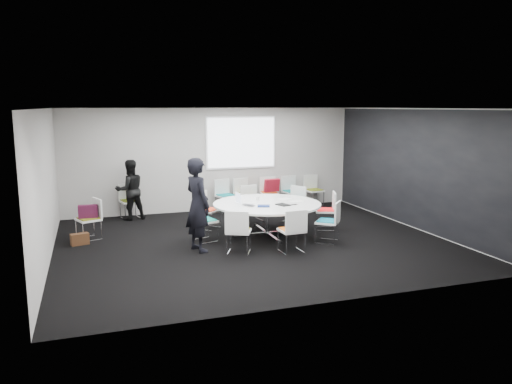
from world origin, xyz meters
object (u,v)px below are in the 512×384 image
object	(u,v)px
chair_ring_b	(294,211)
chair_ring_e	(204,229)
chair_back_d	(292,198)
chair_back_a	(226,202)
brown_bag	(80,239)
chair_ring_d	(208,217)
maroon_bag	(88,211)
chair_back_c	(269,199)
person_back	(130,190)
conference_table	(267,211)
chair_ring_c	(252,210)
chair_back_b	(244,201)
chair_ring_a	(325,218)
chair_spare_left	(90,227)
chair_ring_f	(238,240)
chair_ring_g	(292,239)
person_main	(198,205)
chair_person_back	(130,208)
laptop	(250,205)
chair_back_e	(314,196)
chair_ring_h	(328,230)
cup	(258,198)

from	to	relation	value
chair_ring_b	chair_ring_e	size ratio (longest dim) A/B	1.00
chair_ring_e	chair_back_d	distance (m)	4.22
chair_back_a	brown_bag	bearing A→B (deg)	15.60
brown_bag	chair_ring_d	bearing A→B (deg)	9.65
chair_back_a	chair_ring_b	bearing A→B (deg)	112.95
maroon_bag	chair_ring_d	bearing A→B (deg)	2.21
chair_ring_e	chair_back_c	bearing A→B (deg)	123.00
chair_back_d	chair_back_a	bearing A→B (deg)	-5.62
person_back	brown_bag	world-z (taller)	person_back
conference_table	chair_ring_c	xyz separation A→B (m)	(0.13, 1.45, -0.28)
chair_back_c	chair_back_b	bearing A→B (deg)	6.11
chair_ring_a	chair_spare_left	distance (m)	5.29
chair_ring_f	brown_bag	bearing A→B (deg)	176.45
chair_back_b	maroon_bag	size ratio (longest dim) A/B	2.20
chair_ring_f	chair_ring_a	bearing A→B (deg)	51.73
chair_ring_g	person_main	distance (m)	1.97
chair_ring_e	chair_ring_f	xyz separation A→B (m)	(0.43, -1.09, 0.00)
chair_back_c	maroon_bag	size ratio (longest dim) A/B	2.20
chair_ring_c	chair_back_a	world-z (taller)	same
chair_back_c	chair_back_d	xyz separation A→B (m)	(0.68, 0.01, 0.00)
person_main	brown_bag	world-z (taller)	person_main
chair_ring_f	chair_person_back	size ratio (longest dim) A/B	1.00
chair_ring_b	chair_person_back	bearing A→B (deg)	33.96
person_back	brown_bag	bearing A→B (deg)	47.29
chair_back_a	chair_ring_g	bearing A→B (deg)	78.44
chair_back_a	chair_person_back	world-z (taller)	same
laptop	maroon_bag	bearing A→B (deg)	43.63
chair_back_e	chair_back_c	bearing A→B (deg)	-7.00
chair_ring_c	chair_back_a	xyz separation A→B (m)	(-0.36, 1.24, 0.00)
chair_back_d	chair_ring_f	bearing A→B (deg)	48.16
chair_ring_f	chair_back_e	world-z (taller)	same
chair_person_back	chair_ring_f	bearing A→B (deg)	100.95
chair_person_back	person_main	world-z (taller)	person_main
chair_ring_f	chair_person_back	bearing A→B (deg)	139.84
chair_spare_left	brown_bag	size ratio (longest dim) A/B	2.44
conference_table	chair_back_e	bearing A→B (deg)	48.34
chair_back_c	laptop	bearing A→B (deg)	69.14
chair_spare_left	brown_bag	distance (m)	0.46
chair_back_c	maroon_bag	distance (m)	5.16
maroon_bag	laptop	bearing A→B (deg)	-16.84
chair_ring_d	chair_spare_left	bearing A→B (deg)	-40.93
chair_ring_c	chair_ring_b	bearing A→B (deg)	143.39
chair_ring_f	chair_ring_g	distance (m)	1.05
chair_spare_left	chair_person_back	size ratio (longest dim) A/B	1.00
chair_ring_c	person_main	xyz separation A→B (m)	(-1.84, -2.15, 0.66)
chair_ring_h	chair_back_e	bearing A→B (deg)	18.92
chair_back_c	cup	size ratio (longest dim) A/B	9.78
chair_spare_left	person_back	size ratio (longest dim) A/B	0.58
chair_back_a	chair_spare_left	bearing A→B (deg)	12.26
chair_ring_g	chair_ring_c	bearing A→B (deg)	84.99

